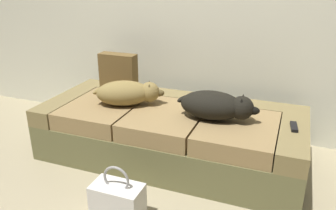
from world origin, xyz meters
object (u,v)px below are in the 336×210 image
(dog_dark, at_px, (217,105))
(dog_tan, at_px, (128,93))
(throw_pillow, at_px, (118,72))
(couch, at_px, (170,133))
(handbag, at_px, (118,201))
(tv_remote, at_px, (294,127))

(dog_dark, bearing_deg, dog_tan, 177.97)
(dog_tan, xyz_separation_m, throw_pillow, (-0.25, 0.29, 0.07))
(dog_dark, bearing_deg, throw_pillow, 162.05)
(couch, relative_size, throw_pillow, 6.16)
(dog_dark, relative_size, handbag, 1.65)
(dog_tan, distance_m, throw_pillow, 0.39)
(couch, relative_size, tv_remote, 13.97)
(tv_remote, xyz_separation_m, handbag, (-0.97, -0.81, -0.32))
(couch, bearing_deg, tv_remote, -1.62)
(dog_dark, relative_size, throw_pillow, 1.84)
(dog_tan, bearing_deg, throw_pillow, 130.05)
(dog_tan, distance_m, dog_dark, 0.74)
(tv_remote, height_order, handbag, tv_remote)
(dog_tan, distance_m, tv_remote, 1.30)
(couch, height_order, throw_pillow, throw_pillow)
(dog_dark, bearing_deg, tv_remote, 4.10)
(throw_pillow, bearing_deg, handbag, -62.64)
(throw_pillow, height_order, handbag, throw_pillow)
(dog_tan, bearing_deg, tv_remote, 0.58)
(couch, xyz_separation_m, tv_remote, (0.94, -0.03, 0.23))
(dog_dark, xyz_separation_m, throw_pillow, (-0.99, 0.32, 0.06))
(dog_dark, xyz_separation_m, tv_remote, (0.55, 0.04, -0.10))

